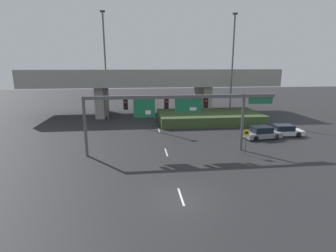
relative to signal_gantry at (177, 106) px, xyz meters
name	(u,v)px	position (x,y,z in m)	size (l,w,h in m)	color
ground_plane	(181,197)	(-1.02, -8.92, -4.68)	(160.00, 160.00, 0.00)	#262628
lane_markings	(162,140)	(-1.02, 4.70, -4.68)	(0.14, 47.38, 0.01)	silver
signal_gantry	(177,106)	(0.00, 0.00, 0.00)	(18.40, 0.44, 5.68)	#515456
speed_limit_sign	(246,138)	(6.45, -1.39, -3.02)	(0.60, 0.11, 2.55)	#4C4C4C
highway_light_pole_near	(232,66)	(10.73, 15.12, 3.61)	(0.70, 0.36, 15.81)	#515456
highway_light_pole_far	(105,65)	(-8.42, 16.89, 3.72)	(0.70, 0.36, 16.05)	#515456
overpass_bridge	(153,82)	(-1.02, 20.96, 0.82)	(40.97, 9.65, 7.73)	gray
grass_embankment	(209,117)	(6.90, 13.49, -3.96)	(15.11, 8.23, 1.44)	#384C28
parked_sedan_near_right	(262,133)	(10.66, 3.87, -4.01)	(4.48, 2.34, 1.45)	gray
parked_sedan_mid_right	(284,131)	(13.92, 4.73, -4.05)	(4.39, 1.99, 1.35)	silver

